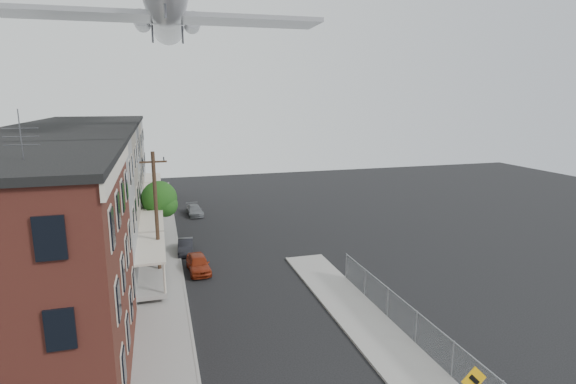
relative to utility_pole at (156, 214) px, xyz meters
name	(u,v)px	position (x,y,z in m)	size (l,w,h in m)	color
sidewalk_left	(161,250)	(0.10, 6.00, -4.61)	(3.00, 62.00, 0.12)	gray
sidewalk_right	(380,338)	(11.10, -12.00, -4.61)	(3.00, 26.00, 0.12)	gray
curb_left	(178,248)	(1.55, 6.00, -4.60)	(0.15, 62.00, 0.14)	gray
curb_right	(355,342)	(9.65, -12.00, -4.60)	(0.15, 26.00, 0.14)	gray
row_house_a	(49,220)	(-6.36, -1.50, 0.45)	(11.98, 7.00, 10.30)	slate
row_house_b	(70,197)	(-6.36, 5.50, 0.45)	(11.98, 7.00, 10.30)	slate
row_house_c	(83,181)	(-6.36, 12.50, 0.45)	(11.98, 7.00, 10.30)	slate
row_house_d	(93,169)	(-6.36, 19.50, 0.45)	(11.98, 7.00, 10.30)	slate
row_house_e	(101,161)	(-6.36, 26.50, 0.45)	(11.98, 7.00, 10.30)	slate
chainlink_fence	(416,327)	(12.60, -13.00, -3.68)	(0.06, 18.06, 1.90)	gray
utility_pole	(156,214)	(0.00, 0.00, 0.00)	(1.80, 0.26, 9.00)	black
street_tree	(161,200)	(0.33, 9.92, -1.22)	(3.22, 3.20, 5.20)	black
car_near	(198,264)	(2.73, 0.27, -4.03)	(1.51, 3.75, 1.28)	maroon
car_mid	(186,246)	(2.09, 4.77, -4.11)	(1.19, 3.42, 1.13)	black
car_far	(194,210)	(3.79, 16.99, -4.12)	(1.55, 3.81, 1.11)	slate
airplane	(166,8)	(1.61, 7.12, 14.75)	(23.47, 26.79, 7.78)	silver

